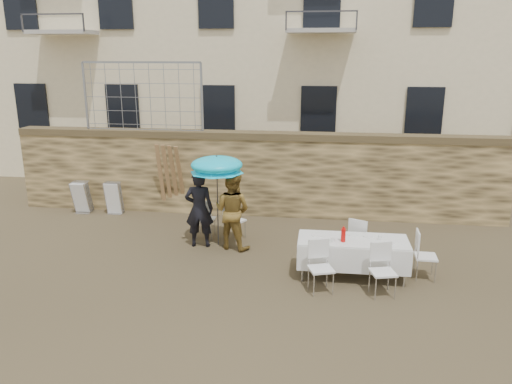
# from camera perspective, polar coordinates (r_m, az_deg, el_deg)

# --- Properties ---
(ground) EXTENTS (80.00, 80.00, 0.00)m
(ground) POSITION_cam_1_polar(r_m,az_deg,el_deg) (9.10, -4.44, -12.19)
(ground) COLOR brown
(ground) RESTS_ON ground
(stone_wall) EXTENTS (13.00, 0.50, 2.20)m
(stone_wall) POSITION_cam_1_polar(r_m,az_deg,el_deg) (13.35, -0.11, 2.04)
(stone_wall) COLOR olive
(stone_wall) RESTS_ON ground
(chain_link_fence) EXTENTS (3.20, 0.06, 1.80)m
(chain_link_fence) POSITION_cam_1_polar(r_m,az_deg,el_deg) (13.75, -12.81, 10.51)
(chain_link_fence) COLOR gray
(chain_link_fence) RESTS_ON stone_wall
(man_suit) EXTENTS (0.67, 0.48, 1.74)m
(man_suit) POSITION_cam_1_polar(r_m,az_deg,el_deg) (11.20, -6.51, -1.97)
(man_suit) COLOR black
(man_suit) RESTS_ON ground
(woman_dress) EXTENTS (1.01, 0.89, 1.74)m
(woman_dress) POSITION_cam_1_polar(r_m,az_deg,el_deg) (11.05, -2.73, -2.15)
(woman_dress) COLOR #A98033
(woman_dress) RESTS_ON ground
(umbrella) EXTENTS (1.19, 1.19, 1.92)m
(umbrella) POSITION_cam_1_polar(r_m,az_deg,el_deg) (10.96, -4.50, 2.78)
(umbrella) COLOR #3F3F44
(umbrella) RESTS_ON ground
(couple_chair_left) EXTENTS (0.49, 0.49, 0.96)m
(couple_chair_left) POSITION_cam_1_polar(r_m,az_deg,el_deg) (11.83, -5.81, -2.98)
(couple_chair_left) COLOR white
(couple_chair_left) RESTS_ON ground
(couple_chair_right) EXTENTS (0.66, 0.66, 0.96)m
(couple_chair_right) POSITION_cam_1_polar(r_m,az_deg,el_deg) (11.69, -2.47, -3.14)
(couple_chair_right) COLOR white
(couple_chair_right) RESTS_ON ground
(banquet_table) EXTENTS (2.10, 0.85, 0.78)m
(banquet_table) POSITION_cam_1_polar(r_m,az_deg,el_deg) (9.84, 11.04, -5.56)
(banquet_table) COLOR white
(banquet_table) RESTS_ON ground
(soda_bottle) EXTENTS (0.09, 0.09, 0.26)m
(soda_bottle) POSITION_cam_1_polar(r_m,az_deg,el_deg) (9.63, 9.95, -4.88)
(soda_bottle) COLOR red
(soda_bottle) RESTS_ON banquet_table
(table_chair_front_left) EXTENTS (0.61, 0.61, 0.96)m
(table_chair_front_left) POSITION_cam_1_polar(r_m,az_deg,el_deg) (9.22, 7.45, -8.57)
(table_chair_front_left) COLOR white
(table_chair_front_left) RESTS_ON ground
(table_chair_front_right) EXTENTS (0.58, 0.58, 0.96)m
(table_chair_front_right) POSITION_cam_1_polar(r_m,az_deg,el_deg) (9.30, 14.32, -8.74)
(table_chair_front_right) COLOR white
(table_chair_front_right) RESTS_ON ground
(table_chair_back) EXTENTS (0.64, 0.64, 0.96)m
(table_chair_back) POSITION_cam_1_polar(r_m,az_deg,el_deg) (10.69, 11.82, -5.30)
(table_chair_back) COLOR white
(table_chair_back) RESTS_ON ground
(table_chair_side) EXTENTS (0.50, 0.50, 0.96)m
(table_chair_side) POSITION_cam_1_polar(r_m,az_deg,el_deg) (10.22, 18.85, -6.85)
(table_chair_side) COLOR white
(table_chair_side) RESTS_ON ground
(chair_stack_left) EXTENTS (0.46, 0.40, 0.92)m
(chair_stack_left) POSITION_cam_1_polar(r_m,az_deg,el_deg) (14.46, -19.08, -0.39)
(chair_stack_left) COLOR white
(chair_stack_left) RESTS_ON ground
(chair_stack_right) EXTENTS (0.46, 0.32, 0.92)m
(chair_stack_right) POSITION_cam_1_polar(r_m,az_deg,el_deg) (14.08, -15.80, -0.54)
(chair_stack_right) COLOR white
(chair_stack_right) RESTS_ON ground
(wood_planks) EXTENTS (0.70, 0.20, 2.00)m
(wood_planks) POSITION_cam_1_polar(r_m,az_deg,el_deg) (13.46, -9.58, 1.49)
(wood_planks) COLOR #A37749
(wood_planks) RESTS_ON ground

